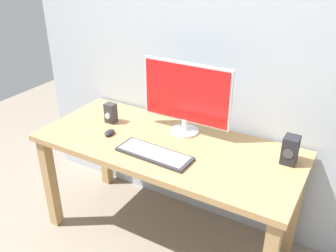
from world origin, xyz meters
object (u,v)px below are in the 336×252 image
object	(u,v)px
desk	(167,157)
audio_controller	(111,113)
keyboard_primary	(154,154)
monitor	(186,96)
speaker_right	(290,150)
mouse	(110,133)

from	to	relation	value
desk	audio_controller	bearing A→B (deg)	172.60
desk	keyboard_primary	world-z (taller)	keyboard_primary
monitor	speaker_right	world-z (taller)	monitor
audio_controller	monitor	bearing A→B (deg)	14.74
monitor	mouse	distance (m)	0.53
keyboard_primary	mouse	bearing A→B (deg)	169.61
monitor	speaker_right	xyz separation A→B (m)	(0.66, -0.04, -0.17)
speaker_right	desk	bearing A→B (deg)	-167.36
monitor	keyboard_primary	bearing A→B (deg)	-93.22
monitor	keyboard_primary	distance (m)	0.42
monitor	audio_controller	size ratio (longest dim) A/B	4.33
desk	mouse	bearing A→B (deg)	-166.86
mouse	speaker_right	world-z (taller)	speaker_right
mouse	audio_controller	distance (m)	0.19
speaker_right	audio_controller	distance (m)	1.16
keyboard_primary	speaker_right	xyz separation A→B (m)	(0.68, 0.31, 0.07)
desk	audio_controller	size ratio (longest dim) A/B	11.99
desk	speaker_right	world-z (taller)	speaker_right
monitor	audio_controller	bearing A→B (deg)	-165.26
monitor	audio_controller	distance (m)	0.54
monitor	mouse	xyz separation A→B (m)	(-0.39, -0.28, -0.23)
speaker_right	monitor	bearing A→B (deg)	176.78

